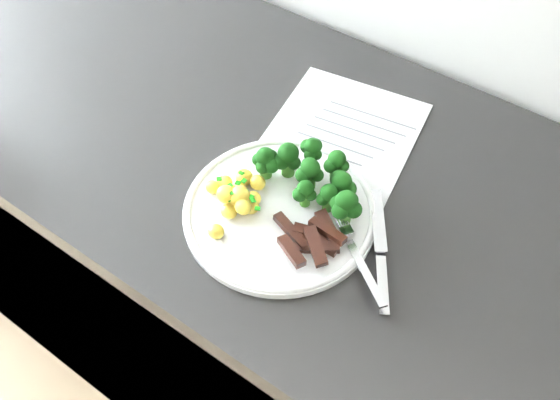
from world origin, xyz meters
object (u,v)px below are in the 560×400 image
at_px(recipe_paper, 334,146).
at_px(potatoes, 237,196).
at_px(fork, 358,257).
at_px(knife, 381,264).
at_px(counter, 310,322).
at_px(plate, 280,210).
at_px(beef_strips, 312,239).
at_px(broccoli, 314,175).

xyz_separation_m(recipe_paper, potatoes, (-0.05, -0.17, 0.02)).
xyz_separation_m(fork, knife, (0.03, 0.01, -0.01)).
bearing_deg(counter, plate, -98.57).
bearing_deg(knife, recipe_paper, 137.78).
relative_size(recipe_paper, potatoes, 2.80).
xyz_separation_m(beef_strips, fork, (0.06, 0.01, -0.00)).
relative_size(counter, fork, 17.35).
height_order(counter, plate, plate).
height_order(beef_strips, fork, beef_strips).
distance_m(beef_strips, fork, 0.06).
bearing_deg(plate, potatoes, -154.81).
distance_m(counter, potatoes, 0.48).
xyz_separation_m(recipe_paper, broccoli, (0.03, -0.10, 0.04)).
height_order(counter, recipe_paper, recipe_paper).
bearing_deg(recipe_paper, broccoli, -75.34).
bearing_deg(recipe_paper, knife, -42.22).
distance_m(potatoes, fork, 0.18).
bearing_deg(potatoes, counter, 59.35).
distance_m(recipe_paper, plate, 0.15).
bearing_deg(broccoli, fork, -29.76).
relative_size(fork, knife, 0.82).
relative_size(potatoes, knife, 0.70).
distance_m(broccoli, fork, 0.13).
bearing_deg(fork, knife, 27.40).
height_order(recipe_paper, potatoes, potatoes).
bearing_deg(plate, knife, 1.45).
bearing_deg(potatoes, fork, 4.86).
xyz_separation_m(beef_strips, knife, (0.09, 0.02, -0.01)).
distance_m(potatoes, beef_strips, 0.12).
height_order(plate, knife, knife).
distance_m(beef_strips, knife, 0.09).
xyz_separation_m(counter, broccoli, (0.01, -0.03, 0.48)).
bearing_deg(knife, plate, -178.55).
height_order(recipe_paper, fork, fork).
xyz_separation_m(plate, broccoli, (0.02, 0.05, 0.04)).
height_order(counter, fork, fork).
bearing_deg(knife, potatoes, -172.03).
height_order(beef_strips, knife, beef_strips).
bearing_deg(broccoli, potatoes, -133.15).
height_order(counter, beef_strips, beef_strips).
bearing_deg(beef_strips, fork, 10.69).
bearing_deg(fork, counter, 139.76).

